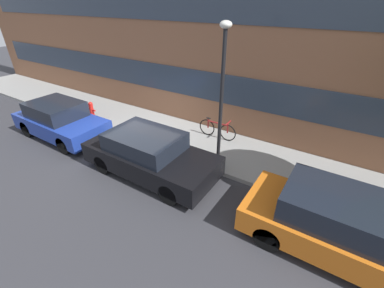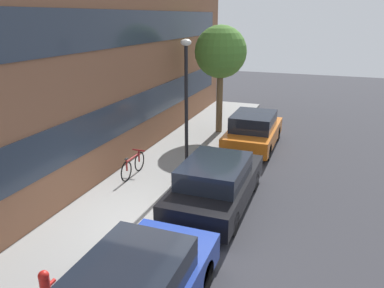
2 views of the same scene
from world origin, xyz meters
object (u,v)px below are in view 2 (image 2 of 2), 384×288
object	(u,v)px
lamp_post	(186,93)
parked_car_black	(216,183)
bicycle	(133,165)
street_tree	(221,53)
parked_car_orange	(253,131)

from	to	relation	value
lamp_post	parked_car_black	bearing A→B (deg)	-137.60
bicycle	street_tree	world-z (taller)	street_tree
parked_car_black	bicycle	bearing A→B (deg)	75.29
parked_car_black	lamp_post	size ratio (longest dim) A/B	0.99
parked_car_orange	lamp_post	world-z (taller)	lamp_post
parked_car_orange	bicycle	distance (m)	5.28
bicycle	street_tree	xyz separation A→B (m)	(5.57, -1.21, 3.03)
parked_car_orange	lamp_post	xyz separation A→B (m)	(-3.54, 1.47, 2.07)
parked_car_black	parked_car_orange	distance (m)	5.14
lamp_post	street_tree	bearing A→B (deg)	3.55
street_tree	lamp_post	size ratio (longest dim) A/B	1.07
parked_car_black	street_tree	distance (m)	7.19
parked_car_black	parked_car_orange	xyz separation A→B (m)	(5.14, -0.00, 0.02)
parked_car_black	lamp_post	world-z (taller)	lamp_post
parked_car_black	parked_car_orange	bearing A→B (deg)	-0.00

